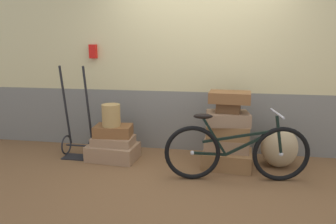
{
  "coord_description": "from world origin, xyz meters",
  "views": [
    {
      "loc": [
        0.28,
        -3.58,
        1.56
      ],
      "look_at": [
        -0.35,
        0.12,
        0.72
      ],
      "focal_mm": 32.42,
      "sensor_mm": 36.0,
      "label": 1
    }
  ],
  "objects_px": {
    "suitcase_0": "(113,152)",
    "suitcase_4": "(227,144)",
    "suitcase_3": "(227,159)",
    "bicycle": "(236,152)",
    "wicker_basket": "(111,115)",
    "suitcase_8": "(230,97)",
    "suitcase_6": "(228,118)",
    "suitcase_7": "(228,108)",
    "luggage_trolley": "(78,135)",
    "suitcase_1": "(114,140)",
    "suitcase_5": "(227,131)",
    "burlap_sack": "(279,147)",
    "suitcase_2": "(113,131)"
  },
  "relations": [
    {
      "from": "suitcase_4",
      "to": "suitcase_7",
      "type": "height_order",
      "value": "suitcase_7"
    },
    {
      "from": "suitcase_3",
      "to": "wicker_basket",
      "type": "relative_size",
      "value": 2.05
    },
    {
      "from": "suitcase_5",
      "to": "burlap_sack",
      "type": "relative_size",
      "value": 1.02
    },
    {
      "from": "suitcase_6",
      "to": "bicycle",
      "type": "relative_size",
      "value": 0.31
    },
    {
      "from": "suitcase_0",
      "to": "suitcase_5",
      "type": "distance_m",
      "value": 1.58
    },
    {
      "from": "suitcase_1",
      "to": "bicycle",
      "type": "distance_m",
      "value": 1.67
    },
    {
      "from": "suitcase_5",
      "to": "bicycle",
      "type": "relative_size",
      "value": 0.32
    },
    {
      "from": "luggage_trolley",
      "to": "suitcase_6",
      "type": "bearing_deg",
      "value": -0.45
    },
    {
      "from": "suitcase_1",
      "to": "wicker_basket",
      "type": "relative_size",
      "value": 1.83
    },
    {
      "from": "suitcase_0",
      "to": "luggage_trolley",
      "type": "relative_size",
      "value": 0.52
    },
    {
      "from": "suitcase_8",
      "to": "suitcase_1",
      "type": "bearing_deg",
      "value": -174.63
    },
    {
      "from": "suitcase_5",
      "to": "suitcase_6",
      "type": "relative_size",
      "value": 1.02
    },
    {
      "from": "suitcase_0",
      "to": "suitcase_4",
      "type": "xyz_separation_m",
      "value": [
        1.54,
        0.04,
        0.19
      ]
    },
    {
      "from": "suitcase_1",
      "to": "suitcase_6",
      "type": "xyz_separation_m",
      "value": [
        1.53,
        0.03,
        0.37
      ]
    },
    {
      "from": "suitcase_3",
      "to": "bicycle",
      "type": "relative_size",
      "value": 0.37
    },
    {
      "from": "suitcase_6",
      "to": "burlap_sack",
      "type": "relative_size",
      "value": 1.0
    },
    {
      "from": "suitcase_1",
      "to": "suitcase_3",
      "type": "xyz_separation_m",
      "value": [
        1.54,
        -0.02,
        -0.16
      ]
    },
    {
      "from": "suitcase_6",
      "to": "suitcase_8",
      "type": "height_order",
      "value": "suitcase_8"
    },
    {
      "from": "suitcase_4",
      "to": "suitcase_5",
      "type": "bearing_deg",
      "value": 58.91
    },
    {
      "from": "suitcase_5",
      "to": "suitcase_8",
      "type": "xyz_separation_m",
      "value": [
        0.01,
        -0.01,
        0.45
      ]
    },
    {
      "from": "suitcase_4",
      "to": "suitcase_8",
      "type": "height_order",
      "value": "suitcase_8"
    },
    {
      "from": "wicker_basket",
      "to": "bicycle",
      "type": "distance_m",
      "value": 1.72
    },
    {
      "from": "burlap_sack",
      "to": "suitcase_3",
      "type": "bearing_deg",
      "value": -169.65
    },
    {
      "from": "suitcase_3",
      "to": "burlap_sack",
      "type": "xyz_separation_m",
      "value": [
        0.66,
        0.12,
        0.15
      ]
    },
    {
      "from": "suitcase_3",
      "to": "suitcase_4",
      "type": "bearing_deg",
      "value": 107.06
    },
    {
      "from": "suitcase_1",
      "to": "bicycle",
      "type": "bearing_deg",
      "value": -12.55
    },
    {
      "from": "suitcase_4",
      "to": "bicycle",
      "type": "height_order",
      "value": "bicycle"
    },
    {
      "from": "suitcase_0",
      "to": "suitcase_6",
      "type": "xyz_separation_m",
      "value": [
        1.54,
        0.04,
        0.53
      ]
    },
    {
      "from": "suitcase_4",
      "to": "luggage_trolley",
      "type": "bearing_deg",
      "value": -177.19
    },
    {
      "from": "suitcase_1",
      "to": "burlap_sack",
      "type": "bearing_deg",
      "value": 3.97
    },
    {
      "from": "suitcase_5",
      "to": "suitcase_3",
      "type": "bearing_deg",
      "value": -81.77
    },
    {
      "from": "suitcase_0",
      "to": "suitcase_8",
      "type": "distance_m",
      "value": 1.75
    },
    {
      "from": "suitcase_4",
      "to": "suitcase_6",
      "type": "height_order",
      "value": "suitcase_6"
    },
    {
      "from": "suitcase_0",
      "to": "bicycle",
      "type": "height_order",
      "value": "bicycle"
    },
    {
      "from": "suitcase_1",
      "to": "suitcase_5",
      "type": "bearing_deg",
      "value": 2.64
    },
    {
      "from": "suitcase_8",
      "to": "luggage_trolley",
      "type": "xyz_separation_m",
      "value": [
        -2.08,
        0.02,
        -0.61
      ]
    },
    {
      "from": "suitcase_4",
      "to": "burlap_sack",
      "type": "xyz_separation_m",
      "value": [
        0.67,
        0.07,
        -0.03
      ]
    },
    {
      "from": "suitcase_7",
      "to": "suitcase_0",
      "type": "bearing_deg",
      "value": -172.31
    },
    {
      "from": "suitcase_7",
      "to": "suitcase_1",
      "type": "bearing_deg",
      "value": -172.68
    },
    {
      "from": "suitcase_5",
      "to": "burlap_sack",
      "type": "xyz_separation_m",
      "value": [
        0.66,
        0.07,
        -0.2
      ]
    },
    {
      "from": "suitcase_6",
      "to": "suitcase_7",
      "type": "xyz_separation_m",
      "value": [
        -0.0,
        -0.02,
        0.14
      ]
    },
    {
      "from": "suitcase_1",
      "to": "suitcase_6",
      "type": "distance_m",
      "value": 1.57
    },
    {
      "from": "suitcase_3",
      "to": "suitcase_7",
      "type": "relative_size",
      "value": 2.12
    },
    {
      "from": "suitcase_0",
      "to": "burlap_sack",
      "type": "height_order",
      "value": "burlap_sack"
    },
    {
      "from": "wicker_basket",
      "to": "suitcase_8",
      "type": "bearing_deg",
      "value": 0.65
    },
    {
      "from": "suitcase_1",
      "to": "suitcase_5",
      "type": "height_order",
      "value": "suitcase_5"
    },
    {
      "from": "suitcase_2",
      "to": "bicycle",
      "type": "height_order",
      "value": "bicycle"
    },
    {
      "from": "suitcase_3",
      "to": "luggage_trolley",
      "type": "distance_m",
      "value": 2.09
    },
    {
      "from": "suitcase_0",
      "to": "suitcase_3",
      "type": "bearing_deg",
      "value": 4.31
    },
    {
      "from": "suitcase_4",
      "to": "luggage_trolley",
      "type": "xyz_separation_m",
      "value": [
        -2.07,
        0.02,
        0.01
      ]
    }
  ]
}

